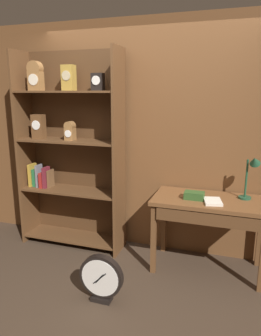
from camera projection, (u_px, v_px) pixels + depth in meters
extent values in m
plane|color=#3D2D21|center=(110.00, 307.00, 2.77)|extent=(10.00, 10.00, 0.00)
cube|color=brown|center=(150.00, 139.00, 3.62)|extent=(4.80, 0.05, 2.60)
cube|color=brown|center=(26.00, 150.00, 3.86)|extent=(0.02, 0.37, 2.27)
cube|color=brown|center=(119.00, 156.00, 3.48)|extent=(0.03, 0.37, 2.27)
cube|color=#4B2F1A|center=(77.00, 150.00, 3.84)|extent=(1.23, 0.01, 2.27)
cube|color=brown|center=(74.00, 236.00, 3.91)|extent=(1.18, 0.35, 0.02)
cube|color=brown|center=(72.00, 190.00, 3.78)|extent=(1.18, 0.35, 0.02)
cube|color=brown|center=(70.00, 141.00, 3.64)|extent=(1.18, 0.35, 0.02)
cube|color=brown|center=(67.00, 92.00, 3.51)|extent=(1.18, 0.35, 0.02)
cube|color=olive|center=(36.00, 81.00, 3.61)|extent=(0.16, 0.10, 0.21)
cylinder|color=olive|center=(35.00, 68.00, 3.58)|extent=(0.16, 0.10, 0.16)
cylinder|color=silver|center=(33.00, 80.00, 3.56)|extent=(0.12, 0.01, 0.12)
cube|color=brown|center=(39.00, 127.00, 3.71)|extent=(0.14, 0.10, 0.28)
cylinder|color=white|center=(36.00, 125.00, 3.66)|extent=(0.11, 0.01, 0.11)
cube|color=#B28C38|center=(69.00, 78.00, 3.49)|extent=(0.14, 0.11, 0.27)
cylinder|color=#C6B78C|center=(66.00, 76.00, 3.43)|extent=(0.10, 0.01, 0.10)
cube|color=olive|center=(70.00, 134.00, 3.60)|extent=(0.11, 0.10, 0.14)
cylinder|color=olive|center=(70.00, 126.00, 3.58)|extent=(0.11, 0.10, 0.11)
cylinder|color=white|center=(68.00, 134.00, 3.55)|extent=(0.08, 0.01, 0.08)
cube|color=black|center=(98.00, 82.00, 3.37)|extent=(0.12, 0.09, 0.18)
cylinder|color=white|center=(96.00, 80.00, 3.32)|extent=(0.09, 0.01, 0.09)
cube|color=#B78C2D|center=(33.00, 175.00, 3.91)|extent=(0.03, 0.15, 0.27)
cube|color=#236638|center=(36.00, 177.00, 3.91)|extent=(0.04, 0.13, 0.21)
cube|color=slate|center=(39.00, 176.00, 3.86)|extent=(0.03, 0.13, 0.27)
cube|color=maroon|center=(43.00, 180.00, 3.85)|extent=(0.03, 0.15, 0.19)
cube|color=maroon|center=(46.00, 177.00, 3.83)|extent=(0.04, 0.13, 0.25)
cube|color=brown|center=(51.00, 179.00, 3.85)|extent=(0.02, 0.13, 0.21)
cube|color=brown|center=(210.00, 201.00, 3.20)|extent=(1.13, 0.59, 0.04)
cube|color=brown|center=(153.00, 239.00, 3.23)|extent=(0.05, 0.05, 0.73)
cube|color=brown|center=(164.00, 221.00, 3.68)|extent=(0.05, 0.05, 0.73)
cube|color=brown|center=(260.00, 233.00, 3.36)|extent=(0.05, 0.05, 0.73)
cube|color=#55351C|center=(207.00, 219.00, 2.97)|extent=(0.96, 0.03, 0.12)
cylinder|color=#1E472D|center=(245.00, 198.00, 3.20)|extent=(0.12, 0.12, 0.02)
cylinder|color=#1E472D|center=(246.00, 178.00, 3.16)|extent=(0.02, 0.02, 0.38)
cone|color=#1E472D|center=(255.00, 161.00, 3.05)|extent=(0.13, 0.15, 0.13)
cube|color=#2D5123|center=(194.00, 195.00, 3.18)|extent=(0.20, 0.12, 0.07)
cube|color=silver|center=(213.00, 201.00, 3.09)|extent=(0.20, 0.25, 0.02)
cube|color=black|center=(102.00, 298.00, 2.86)|extent=(0.18, 0.11, 0.04)
cylinder|color=black|center=(101.00, 276.00, 2.80)|extent=(0.40, 0.06, 0.40)
cylinder|color=silver|center=(100.00, 278.00, 2.77)|extent=(0.34, 0.01, 0.34)
cube|color=black|center=(100.00, 279.00, 2.77)|extent=(0.09, 0.01, 0.10)
cube|color=black|center=(99.00, 279.00, 2.77)|extent=(0.13, 0.01, 0.12)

